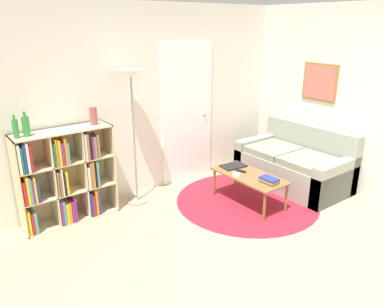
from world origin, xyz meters
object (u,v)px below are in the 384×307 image
object	(u,v)px
couch	(295,165)
vase_on_shelf	(93,116)
coffee_table	(249,178)
bottle_left	(16,128)
bookshelf	(63,178)
laptop	(233,166)
floor_lamp	(132,92)
bowl	(236,175)
bottle_middle	(26,126)

from	to	relation	value
couch	vase_on_shelf	distance (m)	3.05
coffee_table	bottle_left	distance (m)	2.90
couch	coffee_table	bearing A→B (deg)	-177.17
bookshelf	laptop	world-z (taller)	bookshelf
bookshelf	floor_lamp	world-z (taller)	floor_lamp
coffee_table	bowl	xyz separation A→B (m)	(-0.17, 0.08, 0.06)
bowl	bottle_left	distance (m)	2.71
laptop	bowl	bearing A→B (deg)	-126.40
bowl	laptop	bearing A→B (deg)	53.60
coffee_table	bottle_left	size ratio (longest dim) A/B	3.98
bottle_middle	floor_lamp	bearing A→B (deg)	-1.61
floor_lamp	bottle_left	xyz separation A→B (m)	(-1.39, 0.03, -0.25)
couch	coffee_table	distance (m)	1.05
laptop	bottle_left	bearing A→B (deg)	166.08
bottle_left	vase_on_shelf	bearing A→B (deg)	1.85
bottle_left	couch	bearing A→B (deg)	-14.71
bookshelf	laptop	xyz separation A→B (m)	(2.16, -0.68, -0.15)
couch	vase_on_shelf	size ratio (longest dim) A/B	7.30
floor_lamp	laptop	distance (m)	1.74
coffee_table	bottle_middle	size ratio (longest dim) A/B	3.69
bookshelf	floor_lamp	xyz separation A→B (m)	(0.95, -0.06, 0.94)
bookshelf	bottle_middle	world-z (taller)	bottle_middle
bottle_middle	bowl	bearing A→B (deg)	-21.90
bookshelf	coffee_table	world-z (taller)	bookshelf
bookshelf	coffee_table	distance (m)	2.37
couch	bottle_middle	bearing A→B (deg)	164.83
bottle_left	bottle_middle	bearing A→B (deg)	0.98
laptop	bowl	size ratio (longest dim) A/B	3.46
coffee_table	bottle_middle	world-z (taller)	bottle_middle
bottle_middle	coffee_table	bearing A→B (deg)	-22.13
vase_on_shelf	laptop	bearing A→B (deg)	-21.47
coffee_table	bookshelf	bearing A→B (deg)	154.18
couch	bowl	world-z (taller)	couch
vase_on_shelf	bottle_left	bearing A→B (deg)	-178.15
coffee_table	vase_on_shelf	world-z (taller)	vase_on_shelf
bottle_left	bowl	bearing A→B (deg)	-20.97
floor_lamp	bowl	world-z (taller)	floor_lamp
floor_lamp	vase_on_shelf	bearing A→B (deg)	172.82
couch	coffee_table	xyz separation A→B (m)	(-1.04, -0.05, 0.08)
floor_lamp	bottle_left	bearing A→B (deg)	178.59
floor_lamp	bowl	bearing A→B (deg)	-41.20
vase_on_shelf	bowl	bearing A→B (deg)	-32.11
couch	laptop	size ratio (longest dim) A/B	4.40
couch	laptop	world-z (taller)	couch
bookshelf	laptop	bearing A→B (deg)	-17.34
bookshelf	laptop	distance (m)	2.27
bottle_left	bottle_middle	xyz separation A→B (m)	(0.11, 0.00, 0.01)
couch	bowl	bearing A→B (deg)	178.73
bowl	bottle_middle	xyz separation A→B (m)	(-2.30, 0.92, 0.84)
bottle_left	bottle_middle	distance (m)	0.11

